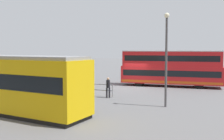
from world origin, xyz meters
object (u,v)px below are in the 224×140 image
(double_decker_bus, at_px, (171,68))
(tram_yellow, at_px, (3,82))
(pedestrian_crossing, at_px, (108,86))
(street_lamp, at_px, (166,52))
(info_sign, at_px, (19,73))
(pedestrian_near_railing, at_px, (53,84))

(double_decker_bus, bearing_deg, tram_yellow, 61.89)
(double_decker_bus, xyz_separation_m, pedestrian_crossing, (3.79, 8.87, -1.00))
(tram_yellow, bearing_deg, street_lamp, -152.26)
(double_decker_bus, bearing_deg, pedestrian_crossing, 66.88)
(info_sign, bearing_deg, tram_yellow, 123.48)
(tram_yellow, bearing_deg, pedestrian_crossing, -123.89)
(double_decker_bus, distance_m, info_sign, 15.74)
(double_decker_bus, distance_m, street_lamp, 10.90)
(street_lamp, bearing_deg, info_sign, -9.36)
(tram_yellow, height_order, pedestrian_near_railing, tram_yellow)
(pedestrian_near_railing, bearing_deg, tram_yellow, 93.76)
(double_decker_bus, distance_m, pedestrian_near_railing, 12.91)
(pedestrian_near_railing, xyz_separation_m, pedestrian_crossing, (-5.06, -0.47, 0.01))
(street_lamp, bearing_deg, pedestrian_near_railing, -7.45)
(pedestrian_crossing, height_order, street_lamp, street_lamp)
(tram_yellow, height_order, info_sign, tram_yellow)
(pedestrian_near_railing, bearing_deg, pedestrian_crossing, -174.65)
(double_decker_bus, distance_m, pedestrian_crossing, 9.69)
(double_decker_bus, distance_m, tram_yellow, 17.89)
(pedestrian_near_railing, relative_size, pedestrian_crossing, 0.99)
(pedestrian_near_railing, xyz_separation_m, street_lamp, (-10.14, 1.33, 2.87))
(pedestrian_crossing, relative_size, street_lamp, 0.26)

